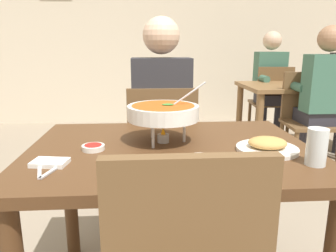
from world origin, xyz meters
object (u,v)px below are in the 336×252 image
at_px(rice_plate, 200,165).
at_px(chair_bg_left, 307,115).
at_px(sauce_dish, 93,147).
at_px(patron_bg_right, 271,79).
at_px(curry_bowl, 163,113).
at_px(chair_bg_right, 272,99).
at_px(chair_diner_main, 162,147).
at_px(diner_main, 161,110).
at_px(dining_table_main, 171,173).
at_px(drink_glass, 316,149).
at_px(dining_table_far, 290,97).
at_px(appetizer_plate, 267,146).
at_px(patron_bg_left, 323,91).

bearing_deg(rice_plate, chair_bg_left, 54.78).
bearing_deg(sauce_dish, patron_bg_right, 56.58).
bearing_deg(curry_bowl, patron_bg_right, 60.27).
bearing_deg(chair_bg_right, chair_bg_left, -91.92).
bearing_deg(chair_diner_main, diner_main, 90.00).
bearing_deg(dining_table_main, drink_glass, -26.78).
bearing_deg(dining_table_far, chair_bg_right, 89.95).
xyz_separation_m(dining_table_main, chair_bg_left, (1.41, 1.62, -0.11)).
height_order(dining_table_main, rice_plate, rice_plate).
height_order(curry_bowl, sauce_dish, curry_bowl).
height_order(dining_table_main, appetizer_plate, appetizer_plate).
xyz_separation_m(dining_table_main, rice_plate, (0.08, -0.27, 0.13)).
xyz_separation_m(sauce_dish, drink_glass, (0.79, -0.22, 0.05)).
relative_size(chair_diner_main, diner_main, 0.69).
xyz_separation_m(diner_main, dining_table_far, (1.45, 1.34, -0.14)).
relative_size(dining_table_main, diner_main, 0.88).
bearing_deg(diner_main, chair_bg_right, 51.69).
bearing_deg(patron_bg_right, dining_table_main, -118.68).
xyz_separation_m(dining_table_main, patron_bg_right, (1.43, 2.61, 0.12)).
height_order(appetizer_plate, drink_glass, drink_glass).
bearing_deg(chair_diner_main, dining_table_main, -90.00).
bearing_deg(patron_bg_right, patron_bg_left, -87.69).
bearing_deg(drink_glass, rice_plate, -176.06).
relative_size(chair_bg_right, patron_bg_left, 0.69).
distance_m(sauce_dish, chair_bg_left, 2.39).
bearing_deg(patron_bg_right, drink_glass, -108.28).
relative_size(diner_main, chair_bg_right, 1.46).
xyz_separation_m(diner_main, curry_bowl, (-0.03, -0.69, 0.12)).
xyz_separation_m(drink_glass, chair_bg_right, (0.96, 2.83, -0.29)).
height_order(curry_bowl, chair_bg_right, curry_bowl).
xyz_separation_m(dining_table_main, appetizer_plate, (0.37, -0.08, 0.13)).
bearing_deg(diner_main, appetizer_plate, -65.78).
distance_m(diner_main, sauce_dish, 0.83).
distance_m(drink_glass, dining_table_far, 2.53).
distance_m(dining_table_main, sauce_dish, 0.33).
relative_size(diner_main, drink_glass, 10.08).
height_order(chair_diner_main, appetizer_plate, chair_diner_main).
bearing_deg(sauce_dish, chair_bg_right, 56.02).
bearing_deg(chair_bg_right, dining_table_main, -119.26).
relative_size(curry_bowl, dining_table_far, 0.33).
bearing_deg(patron_bg_left, chair_diner_main, -152.04).
bearing_deg(drink_glass, chair_bg_right, 71.20).
distance_m(appetizer_plate, sauce_dish, 0.69).
relative_size(appetizer_plate, drink_glass, 1.85).
xyz_separation_m(chair_diner_main, patron_bg_right, (1.43, 1.89, 0.24)).
bearing_deg(chair_bg_right, diner_main, -128.31).
xyz_separation_m(rice_plate, drink_glass, (0.41, 0.03, 0.04)).
bearing_deg(patron_bg_left, appetizer_plate, -124.75).
height_order(diner_main, chair_bg_right, diner_main).
height_order(curry_bowl, patron_bg_right, patron_bg_right).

